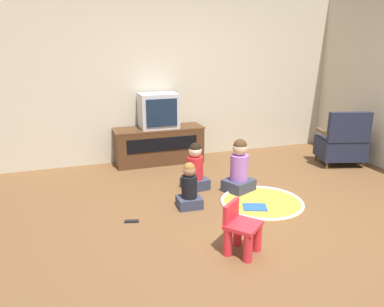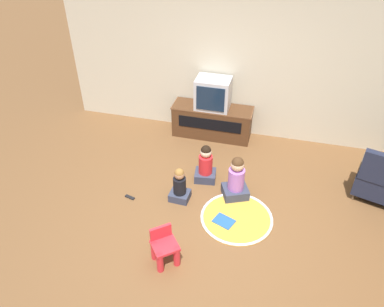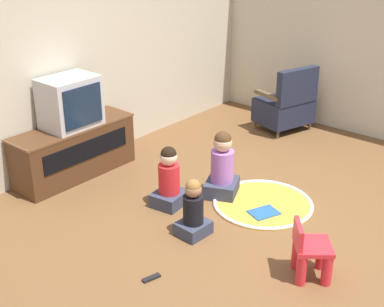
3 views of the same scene
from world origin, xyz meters
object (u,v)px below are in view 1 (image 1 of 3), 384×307
(tv_cabinet, at_px, (159,144))
(remote_control, at_px, (132,221))
(child_watching_left, at_px, (195,169))
(television, at_px, (158,111))
(black_armchair, at_px, (342,144))
(book, at_px, (255,208))
(yellow_kid_chair, at_px, (241,231))
(child_watching_center, at_px, (189,188))
(child_watching_right, at_px, (239,169))

(tv_cabinet, bearing_deg, remote_control, -112.51)
(child_watching_left, bearing_deg, television, 90.03)
(tv_cabinet, height_order, remote_control, tv_cabinet)
(black_armchair, height_order, child_watching_left, black_armchair)
(child_watching_left, bearing_deg, book, -68.94)
(yellow_kid_chair, bearing_deg, child_watching_center, 57.41)
(yellow_kid_chair, distance_m, book, 0.98)
(tv_cabinet, height_order, child_watching_right, child_watching_right)
(child_watching_right, distance_m, remote_control, 1.54)
(child_watching_center, relative_size, book, 1.68)
(child_watching_right, bearing_deg, remote_control, 172.08)
(black_armchair, relative_size, book, 2.67)
(child_watching_left, height_order, child_watching_right, child_watching_right)
(tv_cabinet, distance_m, black_armchair, 2.81)
(yellow_kid_chair, bearing_deg, child_watching_left, 46.11)
(yellow_kid_chair, relative_size, child_watching_center, 0.86)
(yellow_kid_chair, height_order, child_watching_left, child_watching_left)
(child_watching_right, bearing_deg, book, -120.17)
(child_watching_right, xyz_separation_m, book, (-0.06, -0.55, -0.28))
(tv_cabinet, xyz_separation_m, black_armchair, (2.61, -1.02, 0.04))
(child_watching_right, relative_size, remote_control, 4.36)
(child_watching_left, bearing_deg, child_watching_right, -34.99)
(yellow_kid_chair, bearing_deg, black_armchair, -4.77)
(child_watching_left, height_order, child_watching_center, child_watching_left)
(child_watching_center, bearing_deg, yellow_kid_chair, -80.28)
(black_armchair, distance_m, child_watching_left, 2.46)
(black_armchair, height_order, book, black_armchair)
(child_watching_left, bearing_deg, yellow_kid_chair, -102.18)
(black_armchair, distance_m, child_watching_right, 2.00)
(television, bearing_deg, black_armchair, -21.24)
(tv_cabinet, xyz_separation_m, yellow_kid_chair, (0.04, -2.80, -0.09))
(black_armchair, xyz_separation_m, book, (-2.01, -1.00, -0.33))
(black_armchair, distance_m, remote_control, 3.53)
(child_watching_right, bearing_deg, child_watching_center, 174.76)
(black_armchair, relative_size, remote_control, 5.48)
(tv_cabinet, bearing_deg, book, -73.35)
(black_armchair, distance_m, yellow_kid_chair, 3.13)
(tv_cabinet, distance_m, child_watching_left, 1.23)
(tv_cabinet, relative_size, child_watching_right, 2.01)
(tv_cabinet, xyz_separation_m, child_watching_left, (0.16, -1.22, -0.03))
(yellow_kid_chair, xyz_separation_m, remote_control, (-0.83, 0.90, -0.20))
(child_watching_center, bearing_deg, black_armchair, 17.61)
(yellow_kid_chair, height_order, child_watching_center, child_watching_center)
(child_watching_left, relative_size, child_watching_center, 1.14)
(child_watching_right, bearing_deg, television, 90.08)
(television, bearing_deg, book, -73.28)
(tv_cabinet, distance_m, remote_control, 2.07)
(black_armchair, xyz_separation_m, child_watching_center, (-2.70, -0.71, -0.10))
(yellow_kid_chair, xyz_separation_m, child_watching_left, (0.12, 1.58, 0.06))
(book, bearing_deg, tv_cabinet, -51.68)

